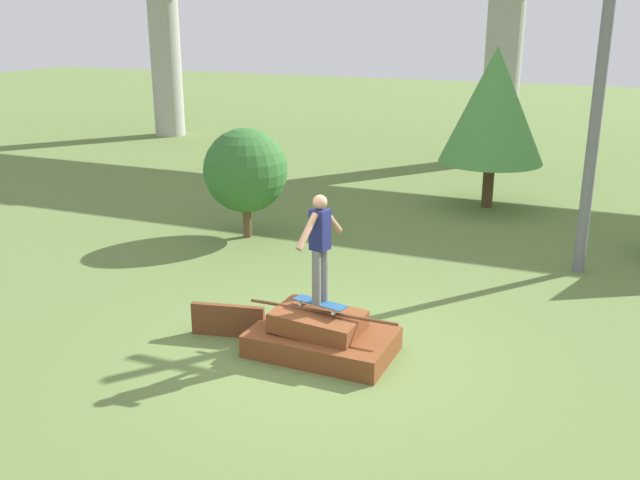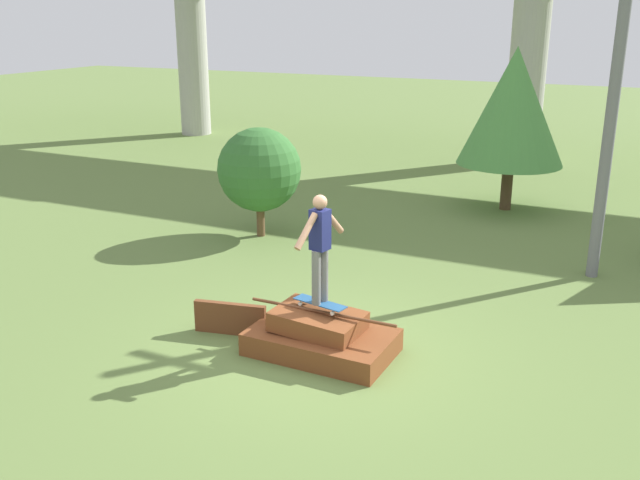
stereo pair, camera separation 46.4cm
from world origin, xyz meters
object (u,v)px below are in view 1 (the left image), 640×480
Objects in this scene: tree_behind_left at (494,105)px; tree_behind_right at (246,171)px; utility_pole at (599,93)px; skateboard at (320,303)px; skater at (320,242)px.

tree_behind_left is 6.07m from tree_behind_right.
utility_pole is 2.69× the size of tree_behind_right.
utility_pole is 6.72m from tree_behind_right.
skateboard is 6.13m from utility_pole.
utility_pole is (3.10, 4.68, 2.46)m from skateboard.
tree_behind_left is at bearing 84.64° from skater.
utility_pole is 4.53m from tree_behind_left.
skateboard is 0.36× the size of tree_behind_right.
tree_behind_right reaches higher than skateboard.
skateboard is 5.44m from tree_behind_right.
skater is 5.40m from tree_behind_right.
skateboard is 8.71m from tree_behind_left.
tree_behind_right is at bearing -134.16° from tree_behind_left.
utility_pole reaches higher than tree_behind_left.
skateboard is 0.87m from skater.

